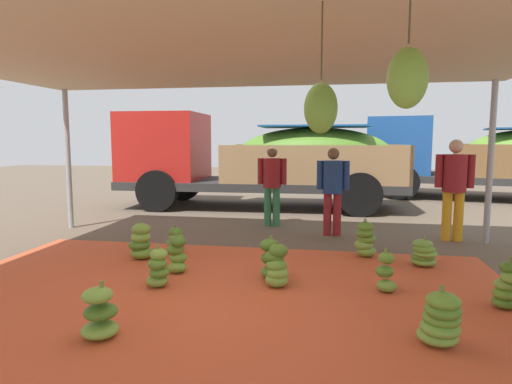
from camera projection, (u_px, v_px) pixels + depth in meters
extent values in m
plane|color=brown|center=(259.00, 238.00, 7.76)|extent=(40.00, 40.00, 0.00)
cube|color=#D1512D|center=(213.00, 297.00, 4.82)|extent=(6.74, 4.57, 0.01)
cylinder|color=#9EA0A5|center=(68.00, 160.00, 8.55)|extent=(0.10, 0.10, 2.68)
cylinder|color=#9EA0A5|center=(490.00, 163.00, 7.24)|extent=(0.10, 0.10, 2.68)
cube|color=beige|center=(210.00, 42.00, 4.51)|extent=(8.00, 7.00, 0.06)
cylinder|color=#4C422D|center=(322.00, 41.00, 3.11)|extent=(0.01, 0.01, 0.54)
ellipsoid|color=#6B9E38|center=(321.00, 108.00, 3.16)|extent=(0.24, 0.24, 0.36)
cylinder|color=#4C422D|center=(410.00, 8.00, 2.58)|extent=(0.01, 0.01, 0.40)
ellipsoid|color=#75A83D|center=(407.00, 78.00, 2.63)|extent=(0.24, 0.24, 0.36)
ellipsoid|color=#75A83D|center=(100.00, 330.00, 3.83)|extent=(0.45, 0.45, 0.14)
ellipsoid|color=#477523|center=(101.00, 312.00, 3.83)|extent=(0.39, 0.39, 0.14)
ellipsoid|color=#75A83D|center=(98.00, 295.00, 3.79)|extent=(0.28, 0.28, 0.14)
cylinder|color=olive|center=(102.00, 288.00, 3.80)|extent=(0.04, 0.04, 0.12)
ellipsoid|color=#75A83D|center=(437.00, 336.00, 3.71)|extent=(0.38, 0.38, 0.14)
ellipsoid|color=#6B9E38|center=(440.00, 328.00, 3.67)|extent=(0.37, 0.37, 0.14)
ellipsoid|color=#60932D|center=(441.00, 318.00, 3.68)|extent=(0.35, 0.35, 0.14)
ellipsoid|color=#518428|center=(443.00, 310.00, 3.63)|extent=(0.41, 0.41, 0.14)
ellipsoid|color=#60932D|center=(443.00, 301.00, 3.62)|extent=(0.39, 0.39, 0.14)
cylinder|color=olive|center=(441.00, 293.00, 3.64)|extent=(0.04, 0.04, 0.12)
ellipsoid|color=#6B9E38|center=(366.00, 251.00, 6.50)|extent=(0.34, 0.34, 0.16)
ellipsoid|color=#75A83D|center=(364.00, 245.00, 6.49)|extent=(0.32, 0.32, 0.16)
ellipsoid|color=#60932D|center=(367.00, 239.00, 6.48)|extent=(0.36, 0.36, 0.16)
ellipsoid|color=#518428|center=(365.00, 233.00, 6.43)|extent=(0.29, 0.29, 0.16)
ellipsoid|color=#518428|center=(366.00, 227.00, 6.43)|extent=(0.26, 0.26, 0.16)
cylinder|color=olive|center=(365.00, 223.00, 6.42)|extent=(0.04, 0.04, 0.12)
ellipsoid|color=#75A83D|center=(423.00, 261.00, 6.03)|extent=(0.46, 0.46, 0.12)
ellipsoid|color=#518428|center=(423.00, 257.00, 6.03)|extent=(0.41, 0.41, 0.12)
ellipsoid|color=#75A83D|center=(426.00, 253.00, 5.97)|extent=(0.36, 0.36, 0.12)
ellipsoid|color=#60932D|center=(424.00, 249.00, 5.97)|extent=(0.39, 0.39, 0.12)
ellipsoid|color=#6B9E38|center=(422.00, 244.00, 6.01)|extent=(0.38, 0.38, 0.12)
cylinder|color=olive|center=(425.00, 240.00, 5.98)|extent=(0.04, 0.04, 0.12)
ellipsoid|color=#518428|center=(504.00, 302.00, 4.51)|extent=(0.32, 0.32, 0.12)
ellipsoid|color=#60932D|center=(505.00, 294.00, 4.49)|extent=(0.28, 0.28, 0.12)
ellipsoid|color=#75A83D|center=(505.00, 285.00, 4.50)|extent=(0.32, 0.32, 0.12)
ellipsoid|color=#75A83D|center=(512.00, 278.00, 4.43)|extent=(0.27, 0.27, 0.12)
ellipsoid|color=#477523|center=(510.00, 268.00, 4.48)|extent=(0.23, 0.23, 0.12)
cylinder|color=olive|center=(510.00, 263.00, 4.44)|extent=(0.04, 0.04, 0.12)
ellipsoid|color=#6B9E38|center=(177.00, 267.00, 5.70)|extent=(0.33, 0.33, 0.15)
ellipsoid|color=#60932D|center=(178.00, 258.00, 5.73)|extent=(0.31, 0.31, 0.15)
ellipsoid|color=#518428|center=(175.00, 249.00, 5.72)|extent=(0.29, 0.29, 0.15)
ellipsoid|color=#477523|center=(178.00, 242.00, 5.67)|extent=(0.20, 0.20, 0.15)
cylinder|color=olive|center=(177.00, 237.00, 5.68)|extent=(0.04, 0.04, 0.12)
ellipsoid|color=#518428|center=(273.00, 272.00, 5.47)|extent=(0.38, 0.38, 0.16)
ellipsoid|color=#477523|center=(272.00, 258.00, 5.47)|extent=(0.38, 0.38, 0.16)
ellipsoid|color=#477523|center=(270.00, 245.00, 5.44)|extent=(0.24, 0.24, 0.16)
cylinder|color=olive|center=(271.00, 240.00, 5.45)|extent=(0.04, 0.04, 0.12)
ellipsoid|color=#6B9E38|center=(387.00, 286.00, 4.98)|extent=(0.22, 0.22, 0.14)
ellipsoid|color=#518428|center=(384.00, 271.00, 5.00)|extent=(0.28, 0.28, 0.14)
ellipsoid|color=#60932D|center=(386.00, 258.00, 4.98)|extent=(0.26, 0.26, 0.14)
cylinder|color=olive|center=(386.00, 253.00, 4.96)|extent=(0.04, 0.04, 0.12)
ellipsoid|color=#477523|center=(176.00, 248.00, 6.68)|extent=(0.26, 0.26, 0.17)
ellipsoid|color=#6B9E38|center=(174.00, 243.00, 6.66)|extent=(0.29, 0.29, 0.17)
ellipsoid|color=#6B9E38|center=(176.00, 238.00, 6.64)|extent=(0.26, 0.26, 0.17)
ellipsoid|color=#518428|center=(175.00, 232.00, 6.65)|extent=(0.20, 0.20, 0.17)
cylinder|color=olive|center=(174.00, 229.00, 6.63)|extent=(0.04, 0.04, 0.12)
ellipsoid|color=#60932D|center=(142.00, 253.00, 6.39)|extent=(0.45, 0.45, 0.17)
ellipsoid|color=#477523|center=(139.00, 245.00, 6.37)|extent=(0.43, 0.43, 0.17)
ellipsoid|color=#75A83D|center=(141.00, 237.00, 6.35)|extent=(0.39, 0.39, 0.17)
ellipsoid|color=#6B9E38|center=(141.00, 229.00, 6.34)|extent=(0.37, 0.37, 0.17)
cylinder|color=olive|center=(139.00, 225.00, 6.34)|extent=(0.04, 0.04, 0.12)
ellipsoid|color=#75A83D|center=(277.00, 279.00, 5.16)|extent=(0.29, 0.29, 0.17)
ellipsoid|color=#75A83D|center=(278.00, 273.00, 5.15)|extent=(0.32, 0.32, 0.17)
ellipsoid|color=#60932D|center=(276.00, 265.00, 5.15)|extent=(0.28, 0.28, 0.17)
ellipsoid|color=#477523|center=(274.00, 257.00, 5.19)|extent=(0.25, 0.25, 0.17)
ellipsoid|color=#477523|center=(278.00, 251.00, 5.16)|extent=(0.30, 0.30, 0.17)
cylinder|color=olive|center=(276.00, 246.00, 5.14)|extent=(0.04, 0.04, 0.12)
ellipsoid|color=#6B9E38|center=(157.00, 281.00, 5.16)|extent=(0.32, 0.32, 0.14)
ellipsoid|color=#518428|center=(159.00, 272.00, 5.14)|extent=(0.28, 0.28, 0.14)
ellipsoid|color=#518428|center=(157.00, 264.00, 5.11)|extent=(0.31, 0.31, 0.14)
ellipsoid|color=#75A83D|center=(159.00, 255.00, 5.13)|extent=(0.29, 0.29, 0.14)
cylinder|color=olive|center=(158.00, 249.00, 5.12)|extent=(0.04, 0.04, 0.12)
cube|color=#2D2D2D|center=(261.00, 184.00, 11.27)|extent=(7.08, 2.43, 0.20)
cube|color=red|center=(165.00, 146.00, 11.52)|extent=(2.03, 2.10, 1.70)
cube|color=#232D38|center=(128.00, 133.00, 11.63)|extent=(0.08, 1.77, 0.75)
cube|color=#99754C|center=(313.00, 165.00, 9.97)|extent=(4.35, 0.21, 0.90)
cube|color=#99754C|center=(314.00, 161.00, 12.07)|extent=(4.35, 0.21, 0.90)
cube|color=#99754C|center=(403.00, 164.00, 10.71)|extent=(0.15, 2.22, 0.90)
ellipsoid|color=#518428|center=(314.00, 154.00, 10.99)|extent=(3.88, 1.98, 1.33)
cube|color=#19569E|center=(314.00, 126.00, 10.91)|extent=(2.66, 1.76, 0.04)
cylinder|color=black|center=(157.00, 191.00, 10.64)|extent=(1.01, 0.31, 1.00)
cylinder|color=black|center=(183.00, 183.00, 12.62)|extent=(1.01, 0.31, 1.00)
cylinder|color=black|center=(360.00, 194.00, 9.95)|extent=(1.01, 0.31, 1.00)
cylinder|color=black|center=(353.00, 185.00, 11.93)|extent=(1.01, 0.31, 1.00)
cube|color=#2D2D2D|center=(482.00, 178.00, 12.93)|extent=(6.73, 3.63, 0.20)
cube|color=#1E4C93|center=(401.00, 145.00, 13.66)|extent=(2.19, 2.51, 1.70)
cube|color=#232D38|center=(372.00, 135.00, 13.96)|extent=(0.41, 1.87, 0.75)
cylinder|color=black|center=(402.00, 182.00, 12.73)|extent=(1.04, 0.48, 1.00)
cylinder|color=black|center=(406.00, 177.00, 14.74)|extent=(1.04, 0.48, 1.00)
cylinder|color=maroon|center=(327.00, 214.00, 7.99)|extent=(0.14, 0.14, 0.77)
cylinder|color=maroon|center=(337.00, 214.00, 7.96)|extent=(0.14, 0.14, 0.77)
cylinder|color=navy|center=(333.00, 177.00, 7.89)|extent=(0.35, 0.35, 0.58)
cylinder|color=navy|center=(320.00, 175.00, 7.93)|extent=(0.11, 0.11, 0.51)
cylinder|color=navy|center=(346.00, 175.00, 7.85)|extent=(0.11, 0.11, 0.51)
sphere|color=brown|center=(333.00, 154.00, 7.85)|extent=(0.21, 0.21, 0.21)
cylinder|color=#337A4C|center=(268.00, 207.00, 8.87)|extent=(0.15, 0.15, 0.77)
cylinder|color=#337A4C|center=(276.00, 207.00, 8.84)|extent=(0.15, 0.15, 0.77)
cylinder|color=maroon|center=(272.00, 173.00, 8.78)|extent=(0.35, 0.35, 0.58)
cylinder|color=maroon|center=(261.00, 171.00, 8.82)|extent=(0.11, 0.11, 0.52)
cylinder|color=maroon|center=(284.00, 172.00, 8.74)|extent=(0.11, 0.11, 0.52)
sphere|color=brown|center=(272.00, 152.00, 8.73)|extent=(0.21, 0.21, 0.21)
cylinder|color=orange|center=(447.00, 216.00, 7.55)|extent=(0.16, 0.16, 0.84)
cylinder|color=orange|center=(458.00, 216.00, 7.52)|extent=(0.16, 0.16, 0.84)
cylinder|color=maroon|center=(455.00, 173.00, 7.45)|extent=(0.39, 0.39, 0.63)
cylinder|color=maroon|center=(439.00, 171.00, 7.49)|extent=(0.12, 0.12, 0.56)
cylinder|color=maroon|center=(471.00, 171.00, 7.40)|extent=(0.12, 0.12, 0.56)
sphere|color=tan|center=(456.00, 146.00, 7.40)|extent=(0.23, 0.23, 0.23)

